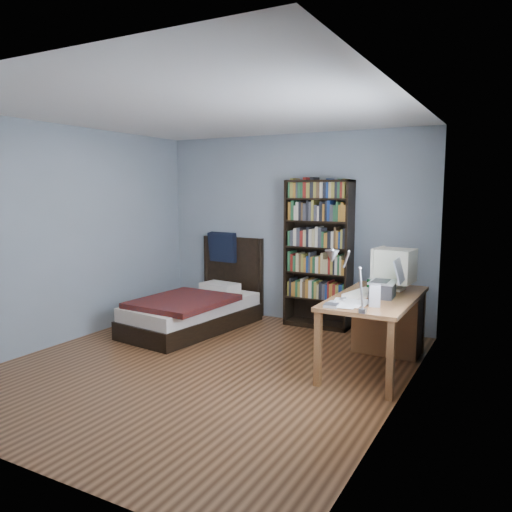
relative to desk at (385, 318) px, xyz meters
name	(u,v)px	position (x,y,z in m)	size (l,w,h in m)	color
room	(206,243)	(-1.48, -1.19, 0.84)	(4.20, 4.24, 2.50)	#4A2A15
desk	(385,318)	(0.00, 0.00, 0.00)	(0.75, 1.51, 0.73)	brown
crt_monitor	(394,266)	(0.07, -0.01, 0.56)	(0.41, 0.38, 0.44)	beige
laptop	(385,287)	(0.09, -0.45, 0.43)	(0.32, 0.33, 0.39)	#2D2D30
desk_lamp	(337,263)	(-0.03, -1.50, 0.78)	(0.22, 0.49, 0.58)	#99999E
keyboard	(362,294)	(-0.13, -0.45, 0.33)	(0.19, 0.49, 0.03)	beige
speaker	(375,296)	(0.11, -0.85, 0.41)	(0.10, 0.10, 0.19)	gray
soda_can	(370,285)	(-0.12, -0.18, 0.38)	(0.07, 0.07, 0.12)	#083D14
mouse	(383,290)	(0.01, -0.17, 0.33)	(0.06, 0.11, 0.04)	silver
phone_silver	(343,299)	(-0.23, -0.74, 0.33)	(0.05, 0.09, 0.02)	silver
phone_grey	(332,302)	(-0.27, -0.92, 0.33)	(0.05, 0.09, 0.02)	gray
external_drive	(331,305)	(-0.23, -1.06, 0.33)	(0.12, 0.12, 0.03)	gray
bookshelf	(318,254)	(-1.06, 0.75, 0.54)	(0.85, 0.30, 1.89)	black
bed	(197,308)	(-2.42, -0.04, -0.15)	(1.12, 2.04, 1.16)	black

